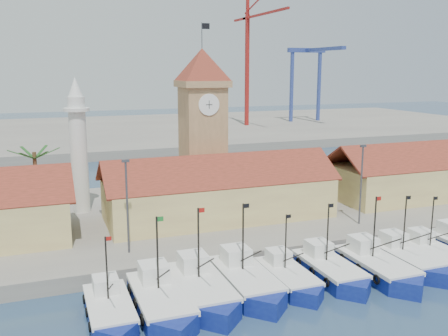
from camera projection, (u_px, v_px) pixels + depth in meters
name	position (u px, v px, depth m)	size (l,w,h in m)	color
ground	(301.00, 301.00, 40.95)	(400.00, 400.00, 0.00)	navy
quay	(208.00, 214.00, 62.88)	(140.00, 32.00, 1.50)	gray
terminal	(112.00, 132.00, 141.92)	(240.00, 80.00, 2.00)	gray
boat_0	(110.00, 312.00, 37.54)	(3.28, 8.98, 6.79)	navy
boat_1	(162.00, 303.00, 38.70)	(3.86, 10.58, 8.00)	navy
boat_2	(203.00, 291.00, 40.76)	(3.91, 10.70, 8.10)	navy
boat_3	(247.00, 283.00, 42.45)	(3.85, 10.55, 7.99)	navy
boat_4	(289.00, 279.00, 43.54)	(3.22, 8.82, 6.67)	navy
boat_5	(331.00, 272.00, 44.95)	(3.51, 9.60, 7.27)	navy
boat_6	(379.00, 269.00, 45.52)	(3.75, 10.28, 7.78)	navy
boat_7	(408.00, 260.00, 47.59)	(3.52, 9.64, 7.30)	navy
boat_8	(435.00, 255.00, 49.02)	(3.30, 9.03, 6.83)	navy
hall_center	(219.00, 196.00, 58.57)	(27.04, 10.13, 7.61)	#E0D07B
hall_right	(435.00, 176.00, 69.47)	(31.20, 10.13, 7.61)	#E0D07B
clock_tower	(203.00, 124.00, 62.52)	(5.80, 5.80, 22.70)	tan
minaret	(78.00, 145.00, 59.69)	(3.00, 3.00, 16.30)	silver
palm_tree	(36.00, 180.00, 56.83)	(5.60, 5.03, 8.39)	brown
lamp_posts	(250.00, 191.00, 50.89)	(80.70, 0.25, 9.03)	#3F3F44
crane_red_right	(250.00, 50.00, 144.46)	(1.00, 35.59, 39.26)	maroon
gantry	(311.00, 64.00, 156.24)	(13.00, 22.00, 23.20)	#2D3F8B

